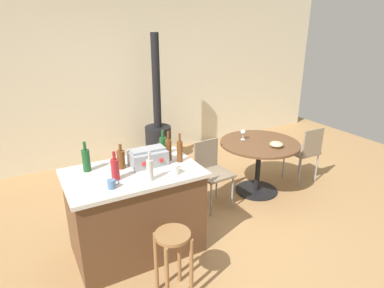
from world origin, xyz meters
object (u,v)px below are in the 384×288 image
object	(u,v)px
folding_chair_near	(305,150)
bottle_1	(150,169)
toolbox	(148,157)
cup_0	(175,170)
kitchen_island	(136,211)
serving_bowl	(276,144)
bottle_0	(121,159)
wine_glass	(243,132)
wooden_stool	(173,252)
bottle_4	(163,146)
wood_stove	(158,133)
bottle_5	(169,149)
cup_1	(112,184)
bottle_6	(115,169)
folding_chair_far	(211,169)
bottle_3	(180,151)
bottle_2	(86,160)
dining_table	(259,154)

from	to	relation	value
folding_chair_near	bottle_1	bearing A→B (deg)	-168.14
toolbox	cup_0	world-z (taller)	toolbox
kitchen_island	serving_bowl	size ratio (longest dim) A/B	7.32
bottle_0	wine_glass	size ratio (longest dim) A/B	1.80
toolbox	serving_bowl	distance (m)	1.83
wooden_stool	bottle_4	distance (m)	1.22
wooden_stool	wood_stove	distance (m)	3.06
toolbox	bottle_5	bearing A→B (deg)	0.26
kitchen_island	serving_bowl	world-z (taller)	kitchen_island
folding_chair_near	cup_1	distance (m)	3.10
serving_bowl	bottle_6	bearing A→B (deg)	-173.55
wooden_stool	bottle_0	bearing A→B (deg)	98.63
toolbox	wine_glass	size ratio (longest dim) A/B	2.56
wood_stove	bottle_6	bearing A→B (deg)	-121.77
folding_chair_far	wine_glass	xyz separation A→B (m)	(0.63, 0.19, 0.34)
bottle_3	serving_bowl	bearing A→B (deg)	6.17
bottle_2	serving_bowl	bearing A→B (deg)	-1.77
cup_0	serving_bowl	world-z (taller)	cup_0
cup_1	bottle_5	bearing A→B (deg)	25.14
folding_chair_near	bottle_1	distance (m)	2.77
bottle_2	cup_0	distance (m)	0.87
dining_table	bottle_6	size ratio (longest dim) A/B	3.83
folding_chair_near	toolbox	size ratio (longest dim) A/B	2.35
toolbox	cup_0	distance (m)	0.37
bottle_4	cup_1	distance (m)	0.87
bottle_1	cup_1	xyz separation A→B (m)	(-0.36, 0.01, -0.07)
dining_table	toolbox	size ratio (longest dim) A/B	2.93
bottle_0	bottle_3	size ratio (longest dim) A/B	0.83
kitchen_island	wooden_stool	xyz separation A→B (m)	(0.06, -0.76, -0.00)
folding_chair_near	bottle_2	bearing A→B (deg)	-178.69
dining_table	folding_chair_near	xyz separation A→B (m)	(0.81, -0.09, -0.06)
dining_table	bottle_3	world-z (taller)	bottle_3
wooden_stool	cup_0	distance (m)	0.76
wooden_stool	cup_0	world-z (taller)	cup_0
dining_table	bottle_6	bearing A→B (deg)	-167.17
bottle_2	cup_0	bearing A→B (deg)	-34.05
cup_0	cup_1	distance (m)	0.61
bottle_3	bottle_6	bearing A→B (deg)	-172.97
bottle_5	bottle_6	distance (m)	0.66
folding_chair_far	bottle_1	world-z (taller)	bottle_1
folding_chair_near	bottle_6	xyz separation A→B (m)	(-2.94, -0.40, 0.51)
cup_1	serving_bowl	world-z (taller)	cup_1
folding_chair_near	serving_bowl	size ratio (longest dim) A/B	4.81
kitchen_island	bottle_2	xyz separation A→B (m)	(-0.39, 0.23, 0.57)
dining_table	toolbox	distance (m)	1.82
bottle_3	bottle_4	xyz separation A→B (m)	(-0.08, 0.26, -0.01)
folding_chair_far	cup_0	distance (m)	1.16
bottle_2	cup_0	world-z (taller)	bottle_2
bottle_4	bottle_5	size ratio (longest dim) A/B	0.88
bottle_1	bottle_4	bearing A→B (deg)	54.67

